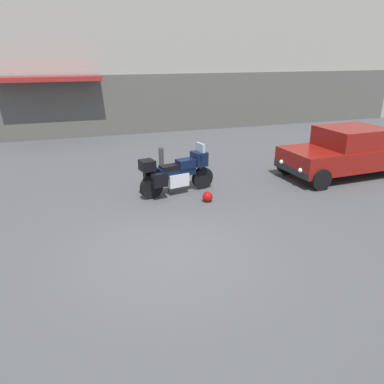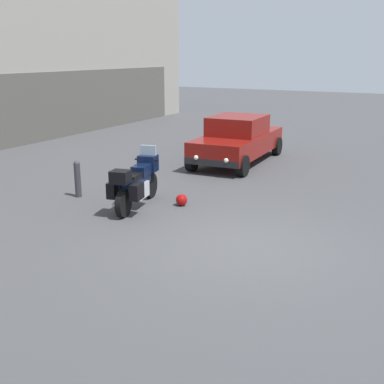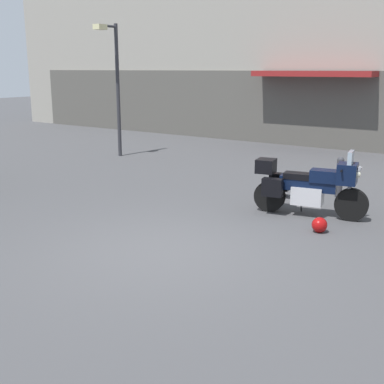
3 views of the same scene
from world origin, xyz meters
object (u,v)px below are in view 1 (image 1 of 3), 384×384
at_px(helmet, 208,197).
at_px(bollard_curbside, 161,160).
at_px(motorcycle, 176,172).
at_px(car_sedan_far, 350,152).

relative_size(helmet, bollard_curbside, 0.30).
bearing_deg(bollard_curbside, motorcycle, -91.10).
xyz_separation_m(motorcycle, car_sedan_far, (5.76, -0.14, 0.16)).
xyz_separation_m(motorcycle, bollard_curbside, (0.03, 1.83, -0.12)).
bearing_deg(car_sedan_far, motorcycle, -3.90).
bearing_deg(motorcycle, helmet, -66.49).
bearing_deg(car_sedan_far, bollard_curbside, -21.47).
bearing_deg(helmet, motorcycle, 124.49).
relative_size(motorcycle, car_sedan_far, 0.48).
distance_m(motorcycle, helmet, 1.17).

